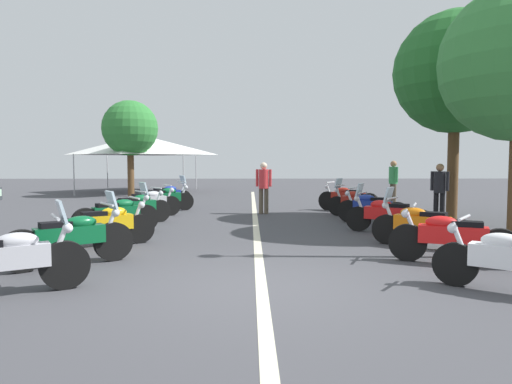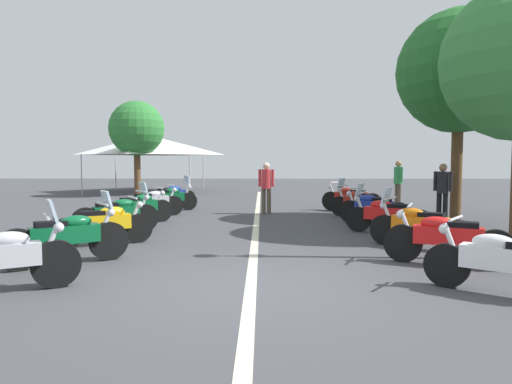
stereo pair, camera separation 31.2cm
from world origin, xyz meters
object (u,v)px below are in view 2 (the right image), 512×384
object	(u,v)px
motorcycle_right_row_0	(506,262)
motorcycle_left_row_1	(67,237)
motorcycle_right_row_4	(373,208)
motorcycle_left_row_2	(104,224)
motorcycle_right_row_6	(351,198)
motorcycle_left_row_4	(138,207)
motorcycle_right_row_5	(360,202)
motorcycle_left_row_6	(168,198)
motorcycle_right_row_1	(447,238)
roadside_tree_1	(459,72)
motorcycle_left_row_5	(151,202)
bystander_2	(443,188)
motorcycle_left_row_3	(118,214)
bystander_0	(398,180)
motorcycle_left_row_7	(171,195)
event_tent	(148,145)
motorcycle_right_row_2	(418,225)
bystander_1	(266,184)
motorcycle_right_row_3	(387,215)
roadside_tree_0	(137,129)

from	to	relation	value
motorcycle_right_row_0	motorcycle_left_row_1	bearing A→B (deg)	21.37
motorcycle_right_row_4	motorcycle_left_row_2	bearing A→B (deg)	60.62
motorcycle_right_row_6	motorcycle_left_row_4	bearing A→B (deg)	60.90
motorcycle_right_row_5	motorcycle_left_row_1	bearing A→B (deg)	82.92
motorcycle_left_row_1	motorcycle_left_row_6	world-z (taller)	motorcycle_left_row_1
motorcycle_right_row_1	motorcycle_right_row_4	bearing A→B (deg)	-66.56
roadside_tree_1	motorcycle_left_row_5	bearing A→B (deg)	85.77
motorcycle_right_row_5	motorcycle_right_row_6	bearing A→B (deg)	-55.12
motorcycle_left_row_5	motorcycle_right_row_1	xyz separation A→B (m)	(-6.73, -6.57, 0.00)
motorcycle_left_row_1	bystander_2	world-z (taller)	bystander_2
motorcycle_left_row_4	roadside_tree_1	world-z (taller)	roadside_tree_1
motorcycle_left_row_3	bystander_0	distance (m)	10.98
motorcycle_left_row_5	bystander_0	xyz separation A→B (m)	(3.32, -8.69, 0.58)
motorcycle_left_row_4	motorcycle_right_row_6	bearing A→B (deg)	-13.27
motorcycle_left_row_7	motorcycle_right_row_6	size ratio (longest dim) A/B	0.94
event_tent	motorcycle_left_row_4	bearing A→B (deg)	-167.51
motorcycle_right_row_1	motorcycle_right_row_2	world-z (taller)	motorcycle_right_row_2
motorcycle_left_row_1	motorcycle_left_row_3	world-z (taller)	motorcycle_left_row_1
motorcycle_left_row_1	motorcycle_left_row_5	size ratio (longest dim) A/B	0.95
bystander_0	roadside_tree_1	distance (m)	5.21
motorcycle_left_row_3	roadside_tree_1	bearing A→B (deg)	-19.49
motorcycle_left_row_6	motorcycle_right_row_6	bearing A→B (deg)	-29.12
motorcycle_right_row_0	motorcycle_right_row_5	size ratio (longest dim) A/B	1.04
motorcycle_right_row_1	motorcycle_right_row_2	xyz separation A→B (m)	(1.54, -0.04, 0.00)
motorcycle_left_row_6	motorcycle_right_row_0	distance (m)	12.03
motorcycle_right_row_0	motorcycle_right_row_4	size ratio (longest dim) A/B	1.01
motorcycle_left_row_5	motorcycle_left_row_2	bearing A→B (deg)	-120.01
motorcycle_right_row_5	event_tent	bearing A→B (deg)	-15.21
motorcycle_left_row_1	motorcycle_left_row_5	bearing A→B (deg)	56.12
motorcycle_left_row_1	motorcycle_right_row_1	distance (m)	6.34
motorcycle_left_row_5	motorcycle_left_row_6	distance (m)	1.68
bystander_2	motorcycle_left_row_7	bearing A→B (deg)	-75.37
motorcycle_left_row_5	motorcycle_left_row_7	xyz separation A→B (m)	(3.26, 0.00, 0.00)
motorcycle_right_row_6	roadside_tree_1	xyz separation A→B (m)	(-2.23, -2.66, 3.86)
motorcycle_left_row_7	motorcycle_right_row_2	xyz separation A→B (m)	(-8.45, -6.61, 0.01)
motorcycle_left_row_3	motorcycle_right_row_6	distance (m)	8.19
motorcycle_right_row_0	motorcycle_right_row_6	xyz separation A→B (m)	(10.04, 0.08, 0.02)
motorcycle_left_row_4	bystander_1	size ratio (longest dim) A/B	1.01
motorcycle_left_row_1	motorcycle_right_row_5	world-z (taller)	motorcycle_left_row_1
bystander_0	event_tent	bearing A→B (deg)	125.77
motorcycle_left_row_6	bystander_1	size ratio (longest dim) A/B	1.16
motorcycle_left_row_1	motorcycle_left_row_4	bearing A→B (deg)	56.30
bystander_2	bystander_1	bearing A→B (deg)	-69.98
motorcycle_right_row_3	motorcycle_right_row_6	size ratio (longest dim) A/B	0.99
bystander_0	roadside_tree_0	world-z (taller)	roadside_tree_0
motorcycle_right_row_4	motorcycle_right_row_5	size ratio (longest dim) A/B	1.03
motorcycle_right_row_1	roadside_tree_1	xyz separation A→B (m)	(6.05, -2.65, 3.87)
motorcycle_left_row_5	motorcycle_right_row_3	distance (m)	7.30
bystander_0	bystander_2	size ratio (longest dim) A/B	1.05
motorcycle_left_row_3	motorcycle_left_row_4	size ratio (longest dim) A/B	1.04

